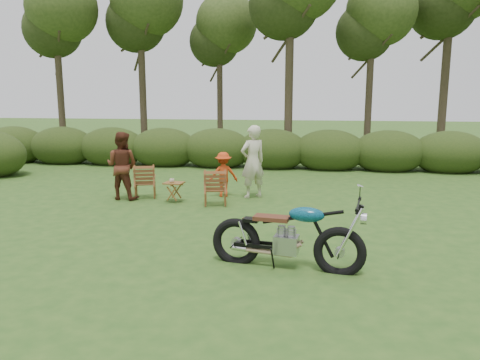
# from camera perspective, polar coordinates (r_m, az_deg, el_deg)

# --- Properties ---
(ground) EXTENTS (80.00, 80.00, 0.00)m
(ground) POSITION_cam_1_polar(r_m,az_deg,el_deg) (8.08, -1.16, -8.32)
(ground) COLOR #264A18
(ground) RESTS_ON ground
(tree_line) EXTENTS (22.52, 11.62, 8.14)m
(tree_line) POSITION_cam_1_polar(r_m,az_deg,el_deg) (17.34, 6.00, 14.40)
(tree_line) COLOR #34281C
(tree_line) RESTS_ON ground
(motorcycle) EXTENTS (2.33, 1.18, 1.27)m
(motorcycle) POSITION_cam_1_polar(r_m,az_deg,el_deg) (7.29, 5.61, -10.51)
(motorcycle) COLOR #0C779F
(motorcycle) RESTS_ON ground
(lawn_chair_right) EXTENTS (0.70, 0.70, 0.86)m
(lawn_chair_right) POSITION_cam_1_polar(r_m,az_deg,el_deg) (11.19, -3.02, -3.00)
(lawn_chair_right) COLOR brown
(lawn_chair_right) RESTS_ON ground
(lawn_chair_left) EXTENTS (0.74, 0.74, 0.86)m
(lawn_chair_left) POSITION_cam_1_polar(r_m,az_deg,el_deg) (12.20, -11.44, -2.07)
(lawn_chair_left) COLOR brown
(lawn_chair_left) RESTS_ON ground
(side_table) EXTENTS (0.51, 0.45, 0.49)m
(side_table) POSITION_cam_1_polar(r_m,az_deg,el_deg) (11.50, -8.03, -1.48)
(side_table) COLOR brown
(side_table) RESTS_ON ground
(cup) EXTENTS (0.12, 0.12, 0.09)m
(cup) POSITION_cam_1_polar(r_m,az_deg,el_deg) (11.45, -8.31, -0.05)
(cup) COLOR beige
(cup) RESTS_ON side_table
(adult_a) EXTENTS (0.80, 0.75, 1.84)m
(adult_a) POSITION_cam_1_polar(r_m,az_deg,el_deg) (11.94, 1.55, -2.13)
(adult_a) COLOR beige
(adult_a) RESTS_ON ground
(adult_b) EXTENTS (0.88, 0.72, 1.69)m
(adult_b) POSITION_cam_1_polar(r_m,az_deg,el_deg) (12.12, -14.02, -2.25)
(adult_b) COLOR #512517
(adult_b) RESTS_ON ground
(child) EXTENTS (0.84, 0.64, 1.15)m
(child) POSITION_cam_1_polar(r_m,az_deg,el_deg) (12.07, -2.03, -2.00)
(child) COLOR #C13812
(child) RESTS_ON ground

